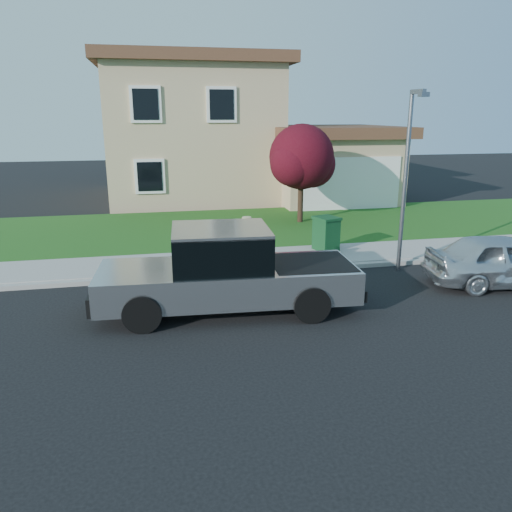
{
  "coord_description": "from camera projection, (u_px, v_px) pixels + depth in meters",
  "views": [
    {
      "loc": [
        -2.1,
        -9.81,
        4.21
      ],
      "look_at": [
        0.04,
        0.52,
        1.2
      ],
      "focal_mm": 35.0,
      "sensor_mm": 36.0,
      "label": 1
    }
  ],
  "objects": [
    {
      "name": "sedan",
      "position": [
        506.0,
        260.0,
        12.54
      ],
      "size": [
        4.09,
        2.09,
        1.33
      ],
      "primitive_type": "imported",
      "rotation": [
        0.0,
        0.0,
        1.43
      ],
      "color": "silver",
      "rests_on": "ground"
    },
    {
      "name": "pickup_truck",
      "position": [
        227.0,
        272.0,
        10.89
      ],
      "size": [
        5.83,
        2.38,
        1.88
      ],
      "rotation": [
        0.0,
        0.0,
        -0.06
      ],
      "color": "black",
      "rests_on": "ground"
    },
    {
      "name": "trash_bin",
      "position": [
        326.0,
        233.0,
        15.34
      ],
      "size": [
        0.83,
        0.89,
        1.04
      ],
      "rotation": [
        0.0,
        0.0,
        0.33
      ],
      "color": "#103D1C",
      "rests_on": "sidewalk"
    },
    {
      "name": "curb",
      "position": [
        273.0,
        271.0,
        13.71
      ],
      "size": [
        40.0,
        0.2,
        0.12
      ],
      "primitive_type": "cube",
      "color": "gray",
      "rests_on": "ground"
    },
    {
      "name": "house",
      "position": [
        218.0,
        135.0,
        25.62
      ],
      "size": [
        14.0,
        11.3,
        6.85
      ],
      "color": "tan",
      "rests_on": "ground"
    },
    {
      "name": "ground",
      "position": [
        259.0,
        316.0,
        10.8
      ],
      "size": [
        80.0,
        80.0,
        0.0
      ],
      "primitive_type": "plane",
      "color": "black",
      "rests_on": "ground"
    },
    {
      "name": "woman",
      "position": [
        247.0,
        255.0,
        12.3
      ],
      "size": [
        0.71,
        0.59,
        1.82
      ],
      "rotation": [
        0.0,
        0.0,
        2.75
      ],
      "color": "tan",
      "rests_on": "ground"
    },
    {
      "name": "ornamental_tree",
      "position": [
        302.0,
        160.0,
        19.13
      ],
      "size": [
        2.75,
        2.48,
        3.77
      ],
      "color": "black",
      "rests_on": "lawn"
    },
    {
      "name": "lawn",
      "position": [
        238.0,
        227.0,
        18.99
      ],
      "size": [
        40.0,
        7.0,
        0.1
      ],
      "primitive_type": "cube",
      "color": "#1A4112",
      "rests_on": "ground"
    },
    {
      "name": "street_lamp",
      "position": [
        407.0,
        172.0,
        13.21
      ],
      "size": [
        0.26,
        0.63,
        4.81
      ],
      "rotation": [
        0.0,
        0.0,
        0.12
      ],
      "color": "slate",
      "rests_on": "ground"
    },
    {
      "name": "sidewalk",
      "position": [
        264.0,
        259.0,
        14.74
      ],
      "size": [
        40.0,
        2.0,
        0.15
      ],
      "primitive_type": "cube",
      "color": "gray",
      "rests_on": "ground"
    }
  ]
}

